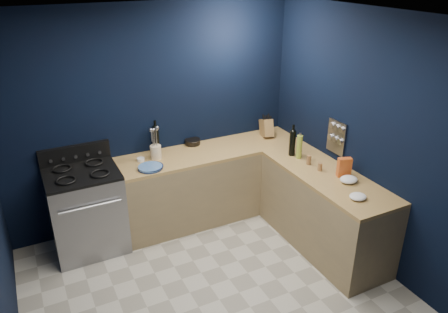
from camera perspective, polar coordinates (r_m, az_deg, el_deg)
floor at (r=4.40m, az=-0.60°, el=-18.49°), size 3.50×3.50×0.02m
ceiling at (r=3.23m, az=-0.82°, el=17.76°), size 3.50×3.50×0.02m
wall_back at (r=5.14m, az=-9.35°, el=5.07°), size 3.50×0.02×2.60m
wall_right at (r=4.60m, az=19.42°, el=1.56°), size 0.02×3.50×2.60m
cab_back at (r=5.41m, az=-1.59°, el=-3.66°), size 2.30×0.63×0.86m
top_back at (r=5.21m, az=-1.65°, el=0.70°), size 2.30×0.63×0.04m
cab_right at (r=4.97m, az=13.03°, el=-7.16°), size 0.63×1.67×0.86m
top_right at (r=4.75m, az=13.55°, el=-2.54°), size 0.63×1.67×0.04m
gas_range at (r=5.02m, az=-17.65°, el=-6.99°), size 0.76×0.66×0.92m
oven_door at (r=4.76m, az=-16.95°, el=-8.92°), size 0.59×0.02×0.42m
cooktop at (r=4.80m, az=-18.38°, el=-2.14°), size 0.76×0.66×0.03m
backguard at (r=5.03m, az=-19.11°, el=0.32°), size 0.76×0.06×0.20m
spice_panel at (r=4.99m, az=14.65°, el=2.49°), size 0.02×0.28×0.38m
wall_outlet at (r=5.20m, az=-9.11°, el=2.71°), size 0.09×0.02×0.13m
plate_stack at (r=4.79m, az=-9.73°, el=-1.44°), size 0.34×0.34×0.03m
ramekin at (r=5.00m, az=-10.95°, el=-0.38°), size 0.10×0.10×0.03m
utensil_crock at (r=5.01m, az=-9.00°, el=0.60°), size 0.16×0.16×0.16m
wine_bottle_back at (r=5.16m, az=-8.97°, el=2.25°), size 0.08×0.08×0.31m
lemon_basket at (r=5.35m, az=-4.18°, el=1.96°), size 0.24×0.24×0.07m
knife_block at (r=5.59m, az=5.62°, el=3.78°), size 0.17×0.28×0.27m
wine_bottle_right at (r=5.06m, az=9.02°, el=1.73°), size 0.09×0.09×0.30m
oil_bottle at (r=5.01m, az=9.92°, el=1.27°), size 0.09×0.09×0.28m
spice_jar_near at (r=4.90m, az=11.14°, el=-0.43°), size 0.05×0.05×0.11m
spice_jar_far at (r=4.79m, az=12.57°, el=-1.33°), size 0.06×0.06×0.09m
crouton_bag at (r=4.70m, az=15.61°, el=-1.38°), size 0.16×0.11×0.21m
towel_front at (r=4.62m, az=16.16°, el=-2.93°), size 0.21×0.18×0.07m
towel_end at (r=4.34m, az=17.28°, el=-5.08°), size 0.19×0.17×0.05m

